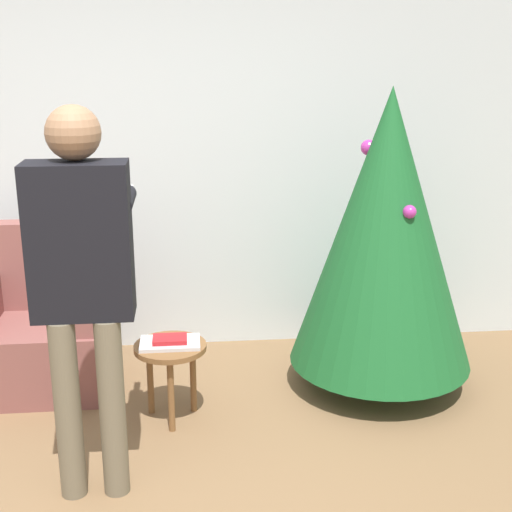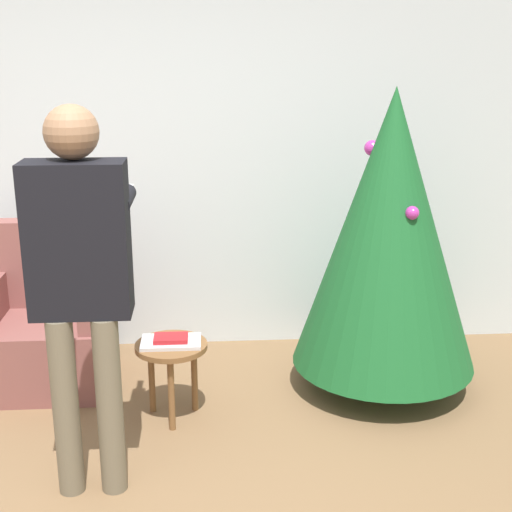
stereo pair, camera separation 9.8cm
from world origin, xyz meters
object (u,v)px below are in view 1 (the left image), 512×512
at_px(armchair, 42,331).
at_px(side_stool, 171,357).
at_px(christmas_tree, 385,230).
at_px(person_standing, 82,269).

xyz_separation_m(armchair, side_stool, (0.78, -0.51, 0.03)).
relative_size(christmas_tree, armchair, 1.84).
bearing_deg(person_standing, side_stool, 59.98).
height_order(armchair, side_stool, armchair).
bearing_deg(christmas_tree, side_stool, -166.40).
bearing_deg(christmas_tree, armchair, 174.21).
bearing_deg(side_stool, armchair, 146.92).
xyz_separation_m(christmas_tree, side_stool, (-1.26, -0.30, -0.61)).
bearing_deg(armchair, person_standing, -68.56).
distance_m(christmas_tree, side_stool, 1.43).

